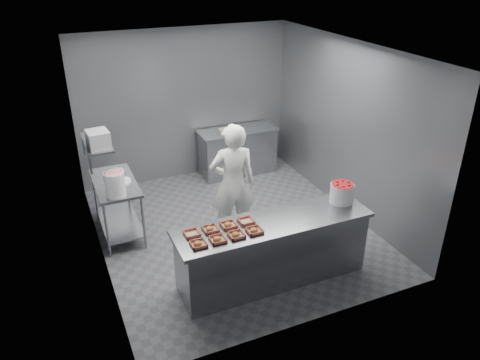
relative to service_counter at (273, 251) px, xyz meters
name	(u,v)px	position (x,y,z in m)	size (l,w,h in m)	color
floor	(233,229)	(0.00, 1.35, -0.45)	(4.50, 4.50, 0.00)	#4C4C51
ceiling	(232,50)	(0.00, 1.35, 2.35)	(4.50, 4.50, 0.00)	white
wall_back	(185,105)	(0.00, 3.60, 0.95)	(4.00, 0.04, 2.80)	slate
wall_left	(91,171)	(-2.00, 1.35, 0.95)	(0.04, 4.50, 2.80)	slate
wall_right	(347,129)	(2.00, 1.35, 0.95)	(0.04, 4.50, 2.80)	slate
service_counter	(273,251)	(0.00, 0.00, 0.00)	(2.60, 0.70, 0.90)	slate
prep_table	(117,200)	(-1.65, 1.95, 0.14)	(0.60, 1.20, 0.90)	slate
back_counter	(238,151)	(0.90, 3.25, 0.00)	(1.50, 0.60, 0.90)	slate
wall_shelf	(97,143)	(-1.82, 1.95, 1.10)	(0.35, 0.90, 0.03)	slate
tray_0	(198,244)	(-1.05, -0.12, 0.47)	(0.19, 0.18, 0.06)	tan
tray_1	(218,239)	(-0.81, -0.12, 0.47)	(0.19, 0.18, 0.06)	tan
tray_2	(236,235)	(-0.57, -0.12, 0.47)	(0.19, 0.18, 0.06)	tan
tray_3	(254,230)	(-0.33, -0.12, 0.47)	(0.19, 0.18, 0.06)	tan
tray_4	(192,233)	(-1.05, 0.12, 0.47)	(0.19, 0.18, 0.04)	tan
tray_5	(210,229)	(-0.81, 0.12, 0.47)	(0.19, 0.18, 0.06)	tan
tray_6	(228,225)	(-0.57, 0.12, 0.47)	(0.19, 0.18, 0.06)	tan
tray_7	(246,221)	(-0.33, 0.12, 0.47)	(0.19, 0.18, 0.04)	tan
worker	(233,184)	(-0.09, 1.14, 0.47)	(0.67, 0.44, 1.85)	white
strawberry_tub	(342,192)	(1.08, 0.10, 0.59)	(0.32, 0.32, 0.27)	white
glaze_bucket	(115,183)	(-1.70, 1.51, 0.63)	(0.29, 0.28, 0.43)	white
bucket_lid	(121,181)	(-1.57, 1.90, 0.46)	(0.30, 0.30, 0.02)	white
rag	(119,170)	(-1.52, 2.31, 0.46)	(0.14, 0.12, 0.02)	#CCB28C
appliance	(98,139)	(-1.82, 1.71, 1.23)	(0.28, 0.32, 0.24)	gray
paper_stack	(228,130)	(0.70, 3.25, 0.47)	(0.30, 0.22, 0.05)	silver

